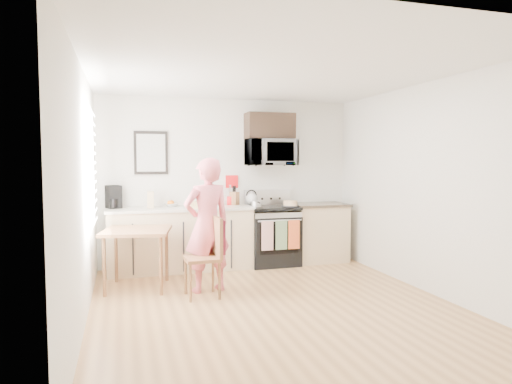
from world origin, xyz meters
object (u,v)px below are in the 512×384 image
object	(u,v)px
range	(272,237)
dining_table	(137,236)
cake	(290,204)
chair	(213,245)
microwave	(271,153)
person	(207,225)

from	to	relation	value
range	dining_table	distance (m)	2.25
cake	chair	bearing A→B (deg)	-139.64
range	chair	world-z (taller)	range
microwave	person	bearing A→B (deg)	-134.21
range	microwave	distance (m)	1.33
dining_table	chair	size ratio (longest dim) A/B	0.87
microwave	dining_table	distance (m)	2.52
person	chair	size ratio (longest dim) A/B	1.74
person	chair	world-z (taller)	person
microwave	cake	xyz separation A→B (m)	(0.24, -0.26, -0.79)
microwave	person	xyz separation A→B (m)	(-1.25, -1.28, -0.92)
chair	microwave	bearing A→B (deg)	49.05
range	cake	world-z (taller)	range
person	cake	bearing A→B (deg)	-159.46
microwave	dining_table	size ratio (longest dim) A/B	0.91
dining_table	chair	bearing A→B (deg)	-34.29
range	dining_table	size ratio (longest dim) A/B	1.39
microwave	person	size ratio (longest dim) A/B	0.45
microwave	person	world-z (taller)	microwave
range	person	bearing A→B (deg)	-136.65
chair	range	bearing A→B (deg)	47.01
range	microwave	xyz separation A→B (m)	(-0.00, 0.10, 1.32)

